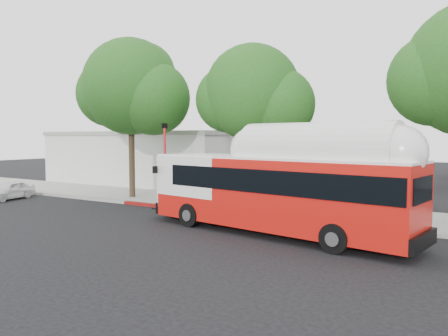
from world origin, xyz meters
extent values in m
plane|color=black|center=(0.00, 0.00, 0.00)|extent=(120.00, 120.00, 0.00)
cube|color=gray|center=(0.00, 6.50, 0.07)|extent=(60.00, 5.00, 0.15)
cube|color=gray|center=(0.00, 3.90, 0.07)|extent=(60.00, 0.30, 0.15)
cube|color=maroon|center=(-3.00, 3.90, 0.08)|extent=(10.00, 0.32, 0.16)
cylinder|color=#2D2116|center=(-9.00, 5.50, 3.04)|extent=(0.36, 0.36, 6.08)
sphere|color=#214F16|center=(-9.00, 5.50, 6.84)|extent=(5.80, 5.80, 5.80)
sphere|color=#214F16|center=(-7.41, 5.70, 6.08)|extent=(4.35, 4.35, 4.35)
cylinder|color=#2D2116|center=(-1.00, 6.00, 2.72)|extent=(0.36, 0.36, 5.44)
sphere|color=#214F16|center=(-1.00, 6.00, 6.12)|extent=(5.00, 5.00, 5.00)
sphere|color=#214F16|center=(0.38, 6.20, 5.44)|extent=(3.75, 3.75, 3.75)
cube|color=silver|center=(-14.00, 14.00, 2.00)|extent=(16.00, 10.00, 4.00)
cube|color=gray|center=(-14.00, 14.00, 4.10)|extent=(16.20, 10.20, 0.30)
cube|color=red|center=(2.54, 1.10, 1.64)|extent=(11.14, 4.05, 2.63)
cube|color=black|center=(2.99, 1.03, 2.18)|extent=(10.07, 3.93, 0.86)
cube|color=white|center=(2.54, 1.10, 2.99)|extent=(11.13, 3.97, 0.09)
cube|color=white|center=(4.34, 0.81, 3.23)|extent=(6.03, 2.71, 0.50)
cube|color=black|center=(-3.34, 2.03, 0.45)|extent=(0.97, 1.73, 0.05)
imported|color=navy|center=(-3.34, 2.03, 0.89)|extent=(0.78, 1.62, 0.82)
imported|color=silver|center=(-15.32, 1.48, 0.56)|extent=(3.50, 1.98, 1.12)
cylinder|color=red|center=(-5.47, 4.32, 2.15)|extent=(0.13, 0.13, 4.30)
cube|color=black|center=(-5.47, 4.32, 4.41)|extent=(0.05, 0.43, 0.27)
camera|label=1|loc=(9.62, -14.27, 3.78)|focal=35.00mm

